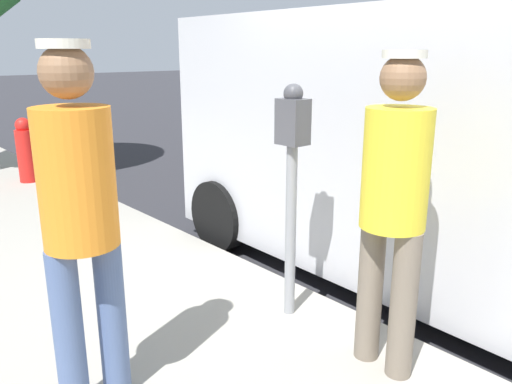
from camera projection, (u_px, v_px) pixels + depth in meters
name	position (u px, v px, depth m)	size (l,w,h in m)	color
ground_plane	(414.00, 281.00, 4.26)	(80.00, 80.00, 0.00)	#2D2D33
parking_meter_near	(292.00, 163.00, 3.18)	(0.14, 0.18, 1.52)	gray
pedestrian_in_orange	(80.00, 210.00, 2.31)	(0.36, 0.34, 1.76)	#4C608C
pedestrian_in_yellow	(394.00, 197.00, 2.62)	(0.34, 0.36, 1.71)	#726656
parked_van	(491.00, 150.00, 3.73)	(2.21, 5.24, 2.15)	#BCBCC1
fire_hydrant	(26.00, 151.00, 6.78)	(0.24, 0.24, 0.86)	red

